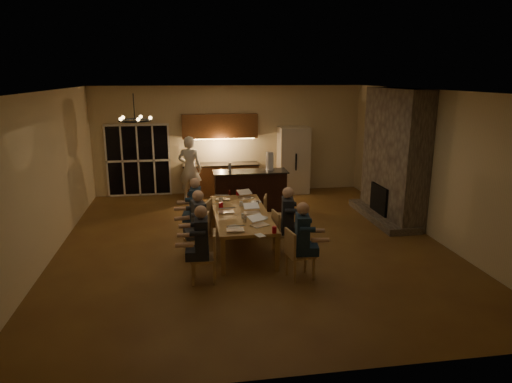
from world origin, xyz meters
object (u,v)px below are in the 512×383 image
object	(u,v)px
chair_left_mid	(197,236)
chandelier	(135,120)
person_right_mid	(287,221)
laptop_d	(252,208)
laptop_c	(226,207)
can_right	(257,204)
person_left_near	(202,244)
laptop_b	(260,220)
bar_blender	(270,161)
laptop_f	(246,193)
chair_right_near	(300,254)
laptop_a	(235,224)
chair_right_mid	(285,233)
plate_left	(234,227)
person_left_mid	(199,225)
mug_mid	(241,203)
redcup_near	(274,230)
chair_left_near	(203,257)
standing_person	(190,169)
plate_far	(256,202)
redcup_mid	(221,205)
person_right_near	(302,240)
refrigerator	(293,160)
bar_bottle	(230,167)
mug_front	(243,216)
mug_back	(221,200)
can_silver	(245,219)
person_left_far	(196,209)
plate_near	(262,218)
dining_table	(241,229)
can_cola	(229,193)
bar_island	(250,191)
chair_left_far	(200,220)

from	to	relation	value
chair_left_mid	chandelier	size ratio (longest dim) A/B	1.62
person_right_mid	laptop_d	xyz separation A→B (m)	(-0.64, 0.45, 0.17)
laptop_c	can_right	size ratio (longest dim) A/B	2.67
person_left_near	laptop_b	distance (m)	1.31
bar_blender	laptop_d	bearing A→B (deg)	-121.27
laptop_f	can_right	distance (m)	0.73
chair_right_near	laptop_a	bearing A→B (deg)	53.79
chair_right_mid	laptop_f	world-z (taller)	laptop_f
plate_left	person_left_mid	bearing A→B (deg)	145.90
chair_left_mid	person_left_near	world-z (taller)	person_left_near
mug_mid	redcup_near	world-z (taller)	redcup_near
chair_left_near	standing_person	world-z (taller)	standing_person
laptop_f	plate_far	size ratio (longest dim) A/B	1.31
laptop_d	redcup_mid	bearing A→B (deg)	138.26
person_right_mid	redcup_mid	xyz separation A→B (m)	(-1.24, 0.94, 0.12)
chair_right_mid	person_right_near	world-z (taller)	person_right_near
refrigerator	laptop_d	xyz separation A→B (m)	(-1.92, -4.40, -0.14)
person_right_near	laptop_b	xyz separation A→B (m)	(-0.63, 0.74, 0.17)
redcup_near	bar_bottle	bearing A→B (deg)	95.99
laptop_c	mug_front	bearing A→B (deg)	119.71
chair_right_near	laptop_a	size ratio (longest dim) A/B	2.78
chandelier	mug_back	distance (m)	3.07
laptop_d	laptop_f	bearing A→B (deg)	85.13
mug_back	can_silver	bearing A→B (deg)	-77.46
person_left_far	plate_near	xyz separation A→B (m)	(1.26, -1.04, 0.07)
laptop_a	mug_mid	world-z (taller)	laptop_a
plate_far	redcup_mid	bearing A→B (deg)	-159.60
dining_table	person_right_near	distance (m)	1.89
plate_near	refrigerator	bearing A→B (deg)	69.51
mug_mid	redcup_mid	size ratio (longest dim) A/B	0.83
bar_blender	chair_right_near	bearing A→B (deg)	-106.41
person_right_near	plate_near	bearing A→B (deg)	32.49
plate_far	person_right_near	bearing A→B (deg)	-79.05
laptop_c	dining_table	bearing A→B (deg)	167.37
person_right_mid	redcup_mid	distance (m)	1.56
can_cola	laptop_b	bearing A→B (deg)	-81.63
laptop_f	refrigerator	bearing A→B (deg)	42.79
chair_left_near	chair_left_mid	world-z (taller)	same
chair_left_mid	person_right_mid	bearing A→B (deg)	100.31
laptop_f	can_silver	world-z (taller)	laptop_f
bar_island	person_left_near	size ratio (longest dim) A/B	1.40
bar_bottle	standing_person	bearing A→B (deg)	127.30
can_right	plate_near	world-z (taller)	can_right
laptop_d	chair_left_far	bearing A→B (deg)	144.95
person_right_mid	person_left_far	xyz separation A→B (m)	(-1.77, 1.10, 0.00)
chair_right_mid	redcup_near	xyz separation A→B (m)	(-0.39, -0.84, 0.37)
laptop_c	mug_front	distance (m)	0.54
chair_left_near	redcup_mid	bearing A→B (deg)	171.17
refrigerator	chair_left_near	distance (m)	6.59
redcup_mid	plate_far	world-z (taller)	redcup_mid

